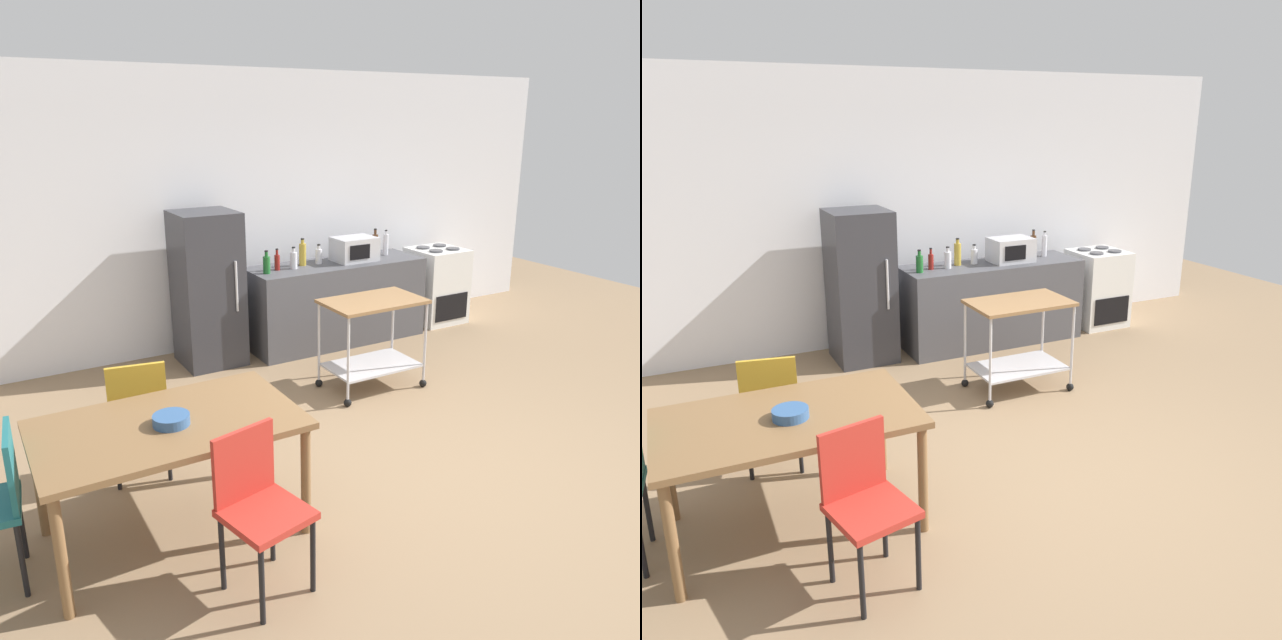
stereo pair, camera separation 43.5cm
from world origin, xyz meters
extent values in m
plane|color=#8C7051|center=(0.00, 0.00, 0.00)|extent=(12.00, 12.00, 0.00)
cube|color=white|center=(0.00, 3.20, 1.45)|extent=(8.40, 0.12, 2.90)
cube|color=#4C4C51|center=(0.90, 2.60, 0.45)|extent=(2.00, 0.64, 0.90)
cube|color=brown|center=(-1.77, 0.13, 0.73)|extent=(1.50, 0.90, 0.04)
cylinder|color=brown|center=(-2.46, -0.26, 0.35)|extent=(0.06, 0.06, 0.71)
cylinder|color=brown|center=(-1.08, -0.26, 0.35)|extent=(0.06, 0.06, 0.71)
cylinder|color=brown|center=(-2.46, 0.52, 0.35)|extent=(0.06, 0.06, 0.71)
cylinder|color=brown|center=(-1.08, 0.52, 0.35)|extent=(0.06, 0.06, 0.71)
cube|color=gold|center=(-1.75, 0.92, 0.47)|extent=(0.47, 0.47, 0.04)
cube|color=gold|center=(-1.79, 0.74, 0.69)|extent=(0.38, 0.10, 0.40)
cylinder|color=black|center=(-1.56, 1.06, 0.23)|extent=(0.03, 0.03, 0.45)
cylinder|color=black|center=(-1.89, 1.12, 0.23)|extent=(0.03, 0.03, 0.45)
cylinder|color=black|center=(-1.62, 0.72, 0.23)|extent=(0.03, 0.03, 0.45)
cylinder|color=black|center=(-1.95, 0.78, 0.23)|extent=(0.03, 0.03, 0.45)
cylinder|color=black|center=(-2.59, 0.34, 0.23)|extent=(0.03, 0.03, 0.45)
cube|color=#B72D23|center=(-1.50, -0.60, 0.47)|extent=(0.48, 0.48, 0.04)
cube|color=#B72D23|center=(-1.54, -0.42, 0.69)|extent=(0.38, 0.11, 0.40)
cylinder|color=black|center=(-1.63, -0.80, 0.23)|extent=(0.03, 0.03, 0.45)
cylinder|color=black|center=(-1.30, -0.73, 0.23)|extent=(0.03, 0.03, 0.45)
cylinder|color=black|center=(-1.70, -0.47, 0.23)|extent=(0.03, 0.03, 0.45)
cylinder|color=black|center=(-1.37, -0.39, 0.23)|extent=(0.03, 0.03, 0.45)
cube|color=white|center=(2.35, 2.62, 0.45)|extent=(0.60, 0.60, 0.90)
cube|color=black|center=(2.35, 2.32, 0.25)|extent=(0.48, 0.01, 0.32)
cylinder|color=#47474C|center=(2.22, 2.50, 0.91)|extent=(0.16, 0.16, 0.02)
cylinder|color=#47474C|center=(2.48, 2.50, 0.91)|extent=(0.16, 0.16, 0.02)
cylinder|color=#47474C|center=(2.22, 2.74, 0.91)|extent=(0.16, 0.16, 0.02)
cylinder|color=#47474C|center=(2.48, 2.74, 0.91)|extent=(0.16, 0.16, 0.02)
cube|color=#333338|center=(-0.55, 2.70, 0.78)|extent=(0.60, 0.60, 1.55)
cylinder|color=silver|center=(-0.37, 2.39, 0.85)|extent=(0.02, 0.02, 0.50)
cube|color=olive|center=(0.51, 1.34, 0.83)|extent=(0.90, 0.56, 0.03)
cube|color=silver|center=(0.51, 1.34, 0.22)|extent=(0.83, 0.52, 0.02)
cylinder|color=silver|center=(0.09, 1.09, 0.45)|extent=(0.02, 0.02, 0.76)
sphere|color=black|center=(0.09, 1.09, 0.04)|extent=(0.07, 0.07, 0.07)
cylinder|color=silver|center=(0.93, 1.09, 0.45)|extent=(0.02, 0.02, 0.76)
sphere|color=black|center=(0.93, 1.09, 0.04)|extent=(0.07, 0.07, 0.07)
cylinder|color=silver|center=(0.09, 1.59, 0.45)|extent=(0.02, 0.02, 0.76)
sphere|color=black|center=(0.09, 1.59, 0.04)|extent=(0.07, 0.07, 0.07)
cylinder|color=silver|center=(0.93, 1.59, 0.45)|extent=(0.02, 0.02, 0.76)
sphere|color=black|center=(0.93, 1.59, 0.04)|extent=(0.07, 0.07, 0.07)
cylinder|color=#1E6628|center=(0.03, 2.54, 0.99)|extent=(0.07, 0.07, 0.17)
cylinder|color=#1E6628|center=(0.03, 2.54, 1.10)|extent=(0.03, 0.03, 0.05)
cylinder|color=black|center=(0.03, 2.54, 1.13)|extent=(0.04, 0.04, 0.01)
cylinder|color=maroon|center=(0.19, 2.61, 0.98)|extent=(0.06, 0.06, 0.16)
cylinder|color=maroon|center=(0.19, 2.61, 1.09)|extent=(0.03, 0.03, 0.06)
cylinder|color=black|center=(0.19, 2.61, 1.12)|extent=(0.03, 0.03, 0.01)
cylinder|color=silver|center=(0.37, 2.59, 0.99)|extent=(0.07, 0.07, 0.17)
cylinder|color=silver|center=(0.37, 2.59, 1.10)|extent=(0.03, 0.03, 0.05)
cylinder|color=black|center=(0.37, 2.59, 1.12)|extent=(0.04, 0.04, 0.01)
cylinder|color=gold|center=(0.52, 2.67, 1.02)|extent=(0.08, 0.08, 0.23)
cylinder|color=gold|center=(0.52, 2.67, 1.16)|extent=(0.03, 0.03, 0.04)
cylinder|color=black|center=(0.52, 2.67, 1.18)|extent=(0.04, 0.04, 0.01)
cylinder|color=silver|center=(0.71, 2.66, 0.98)|extent=(0.07, 0.07, 0.16)
cylinder|color=silver|center=(0.71, 2.66, 1.08)|extent=(0.03, 0.03, 0.04)
cylinder|color=black|center=(0.71, 2.66, 1.11)|extent=(0.04, 0.04, 0.01)
cube|color=silver|center=(1.13, 2.59, 1.03)|extent=(0.46, 0.34, 0.26)
cube|color=black|center=(1.09, 2.42, 1.03)|extent=(0.25, 0.01, 0.16)
cylinder|color=#4C2D19|center=(1.47, 2.69, 1.02)|extent=(0.07, 0.07, 0.24)
cylinder|color=#4C2D19|center=(1.47, 2.69, 1.17)|extent=(0.03, 0.03, 0.05)
cylinder|color=black|center=(1.47, 2.69, 1.20)|extent=(0.03, 0.03, 0.01)
cylinder|color=silver|center=(1.61, 2.67, 1.02)|extent=(0.06, 0.06, 0.24)
cylinder|color=silver|center=(1.61, 2.67, 1.16)|extent=(0.03, 0.03, 0.04)
cylinder|color=black|center=(1.61, 2.67, 1.18)|extent=(0.03, 0.03, 0.01)
cylinder|color=#33598C|center=(-1.76, 0.08, 0.78)|extent=(0.21, 0.21, 0.06)
camera|label=1|loc=(-2.68, -3.16, 2.43)|focal=35.69mm
camera|label=2|loc=(-2.30, -3.37, 2.43)|focal=35.69mm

